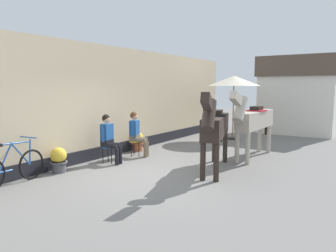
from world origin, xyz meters
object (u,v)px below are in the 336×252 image
(saddled_horse_near, at_px, (215,127))
(saddled_horse_far, at_px, (254,120))
(seated_visitor_far, at_px, (136,132))
(leaning_bicycle, at_px, (12,168))
(seated_visitor_near, at_px, (109,136))
(flower_planter_far, at_px, (138,141))
(flower_planter_near, at_px, (59,159))
(cafe_parasol, at_px, (234,81))

(saddled_horse_near, height_order, saddled_horse_far, same)
(seated_visitor_far, height_order, leaning_bicycle, seated_visitor_far)
(seated_visitor_near, height_order, flower_planter_far, seated_visitor_near)
(flower_planter_near, xyz_separation_m, flower_planter_far, (-0.05, 3.20, 0.00))
(leaning_bicycle, bearing_deg, saddled_horse_near, 47.81)
(seated_visitor_near, relative_size, flower_planter_far, 2.17)
(saddled_horse_near, distance_m, saddled_horse_far, 2.07)
(seated_visitor_far, height_order, flower_planter_near, seated_visitor_far)
(leaning_bicycle, bearing_deg, cafe_parasol, 79.05)
(leaning_bicycle, bearing_deg, flower_planter_far, 91.35)
(saddled_horse_far, relative_size, flower_planter_far, 4.68)
(flower_planter_near, bearing_deg, seated_visitor_far, 79.89)
(flower_planter_far, height_order, leaning_bicycle, leaning_bicycle)
(seated_visitor_near, relative_size, seated_visitor_far, 1.00)
(leaning_bicycle, height_order, cafe_parasol, cafe_parasol)
(seated_visitor_near, bearing_deg, saddled_horse_near, 16.56)
(seated_visitor_near, distance_m, leaning_bicycle, 2.71)
(leaning_bicycle, bearing_deg, seated_visitor_near, 83.02)
(cafe_parasol, bearing_deg, flower_planter_far, -113.45)
(seated_visitor_far, bearing_deg, flower_planter_near, -100.11)
(flower_planter_far, bearing_deg, seated_visitor_near, -76.46)
(seated_visitor_far, bearing_deg, cafe_parasol, 75.10)
(seated_visitor_near, height_order, leaning_bicycle, seated_visitor_near)
(saddled_horse_far, height_order, flower_planter_near, saddled_horse_far)
(saddled_horse_near, bearing_deg, seated_visitor_far, 174.24)
(saddled_horse_far, height_order, flower_planter_far, saddled_horse_far)
(saddled_horse_near, xyz_separation_m, flower_planter_near, (-3.24, -2.26, -0.82))
(flower_planter_near, bearing_deg, seated_visitor_near, 74.74)
(saddled_horse_far, distance_m, flower_planter_near, 5.64)
(seated_visitor_near, distance_m, flower_planter_near, 1.53)
(cafe_parasol, bearing_deg, flower_planter_near, -103.23)
(seated_visitor_far, height_order, flower_planter_far, seated_visitor_far)
(saddled_horse_near, height_order, leaning_bicycle, saddled_horse_near)
(saddled_horse_far, xyz_separation_m, flower_planter_near, (-3.53, -4.31, -0.82))
(seated_visitor_near, relative_size, cafe_parasol, 0.54)
(saddled_horse_near, relative_size, flower_planter_near, 4.52)
(seated_visitor_near, xyz_separation_m, cafe_parasol, (1.31, 5.81, 1.59))
(cafe_parasol, bearing_deg, seated_visitor_near, -102.74)
(seated_visitor_far, bearing_deg, saddled_horse_far, 29.88)
(flower_planter_far, relative_size, leaning_bicycle, 0.37)
(seated_visitor_near, xyz_separation_m, leaning_bicycle, (-0.33, -2.66, -0.38))
(saddled_horse_far, height_order, cafe_parasol, cafe_parasol)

